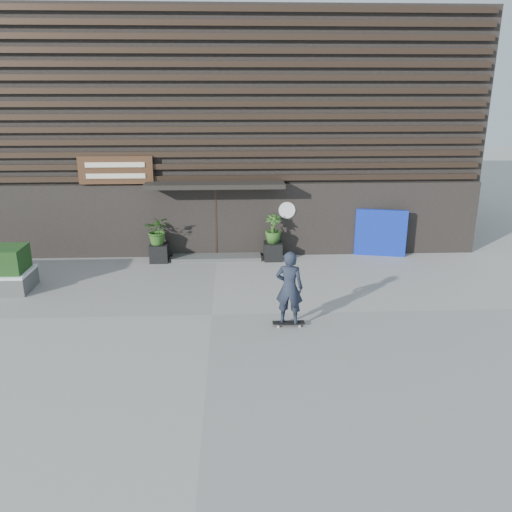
{
  "coord_description": "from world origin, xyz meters",
  "views": [
    {
      "loc": [
        0.57,
        -12.1,
        5.49
      ],
      "look_at": [
        1.19,
        1.43,
        1.1
      ],
      "focal_mm": 36.18,
      "sensor_mm": 36.0,
      "label": 1
    }
  ],
  "objects_px": {
    "planter_pot_left": "(159,253)",
    "skateboarder": "(289,288)",
    "planter_pot_right": "(273,251)",
    "blue_tarp": "(381,233)"
  },
  "relations": [
    {
      "from": "planter_pot_left",
      "to": "blue_tarp",
      "type": "distance_m",
      "value": 7.54
    },
    {
      "from": "skateboarder",
      "to": "blue_tarp",
      "type": "bearing_deg",
      "value": 55.5
    },
    {
      "from": "planter_pot_left",
      "to": "skateboarder",
      "type": "height_order",
      "value": "skateboarder"
    },
    {
      "from": "planter_pot_left",
      "to": "skateboarder",
      "type": "xyz_separation_m",
      "value": [
        3.79,
        -5.13,
        0.69
      ]
    },
    {
      "from": "blue_tarp",
      "to": "skateboarder",
      "type": "xyz_separation_m",
      "value": [
        -3.73,
        -5.43,
        0.18
      ]
    },
    {
      "from": "planter_pot_left",
      "to": "blue_tarp",
      "type": "bearing_deg",
      "value": 2.29
    },
    {
      "from": "planter_pot_right",
      "to": "blue_tarp",
      "type": "height_order",
      "value": "blue_tarp"
    },
    {
      "from": "planter_pot_left",
      "to": "planter_pot_right",
      "type": "distance_m",
      "value": 3.8
    },
    {
      "from": "planter_pot_left",
      "to": "blue_tarp",
      "type": "relative_size",
      "value": 0.35
    },
    {
      "from": "blue_tarp",
      "to": "skateboarder",
      "type": "height_order",
      "value": "skateboarder"
    }
  ]
}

